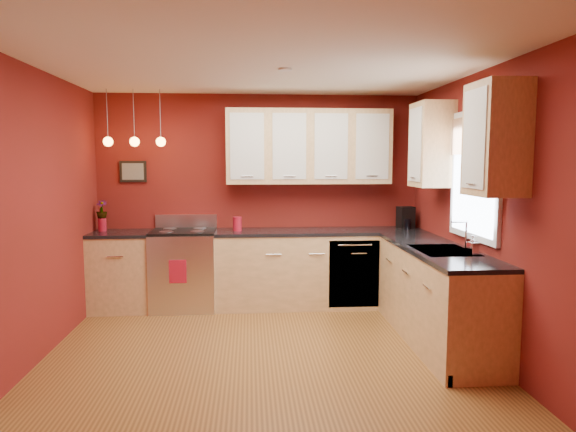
{
  "coord_description": "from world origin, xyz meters",
  "views": [
    {
      "loc": [
        -0.13,
        -4.36,
        1.78
      ],
      "look_at": [
        0.28,
        1.0,
        1.2
      ],
      "focal_mm": 32.0,
      "sensor_mm": 36.0,
      "label": 1
    }
  ],
  "objects": [
    {
      "name": "floor",
      "position": [
        0.0,
        0.0,
        0.0
      ],
      "size": [
        4.2,
        4.2,
        0.0
      ],
      "primitive_type": "plane",
      "color": "#915D2A",
      "rests_on": "ground"
    },
    {
      "name": "ceiling",
      "position": [
        0.0,
        0.0,
        2.6
      ],
      "size": [
        4.0,
        4.2,
        0.02
      ],
      "primitive_type": "cube",
      "color": "white",
      "rests_on": "wall_back"
    },
    {
      "name": "wall_back",
      "position": [
        0.0,
        2.1,
        1.3
      ],
      "size": [
        4.0,
        0.02,
        2.6
      ],
      "primitive_type": "cube",
      "color": "maroon",
      "rests_on": "floor"
    },
    {
      "name": "wall_front",
      "position": [
        0.0,
        -2.1,
        1.3
      ],
      "size": [
        4.0,
        0.02,
        2.6
      ],
      "primitive_type": "cube",
      "color": "maroon",
      "rests_on": "floor"
    },
    {
      "name": "wall_left",
      "position": [
        -2.0,
        0.0,
        1.3
      ],
      "size": [
        0.02,
        4.2,
        2.6
      ],
      "primitive_type": "cube",
      "color": "maroon",
      "rests_on": "floor"
    },
    {
      "name": "wall_right",
      "position": [
        2.0,
        0.0,
        1.3
      ],
      "size": [
        0.02,
        4.2,
        2.6
      ],
      "primitive_type": "cube",
      "color": "maroon",
      "rests_on": "floor"
    },
    {
      "name": "base_cabinets_back_left",
      "position": [
        -1.65,
        1.8,
        0.45
      ],
      "size": [
        0.7,
        0.6,
        0.9
      ],
      "primitive_type": "cube",
      "color": "#E9B67D",
      "rests_on": "floor"
    },
    {
      "name": "base_cabinets_back_right",
      "position": [
        0.73,
        1.8,
        0.45
      ],
      "size": [
        2.54,
        0.6,
        0.9
      ],
      "primitive_type": "cube",
      "color": "#E9B67D",
      "rests_on": "floor"
    },
    {
      "name": "base_cabinets_right",
      "position": [
        1.7,
        0.45,
        0.45
      ],
      "size": [
        0.6,
        2.1,
        0.9
      ],
      "primitive_type": "cube",
      "color": "#E9B67D",
      "rests_on": "floor"
    },
    {
      "name": "counter_back_left",
      "position": [
        -1.65,
        1.8,
        0.92
      ],
      "size": [
        0.7,
        0.62,
        0.04
      ],
      "primitive_type": "cube",
      "color": "black",
      "rests_on": "base_cabinets_back_left"
    },
    {
      "name": "counter_back_right",
      "position": [
        0.73,
        1.8,
        0.92
      ],
      "size": [
        2.54,
        0.62,
        0.04
      ],
      "primitive_type": "cube",
      "color": "black",
      "rests_on": "base_cabinets_back_right"
    },
    {
      "name": "counter_right",
      "position": [
        1.7,
        0.45,
        0.92
      ],
      "size": [
        0.62,
        2.1,
        0.04
      ],
      "primitive_type": "cube",
      "color": "black",
      "rests_on": "base_cabinets_right"
    },
    {
      "name": "gas_range",
      "position": [
        -0.92,
        1.8,
        0.48
      ],
      "size": [
        0.76,
        0.64,
        1.11
      ],
      "color": "silver",
      "rests_on": "floor"
    },
    {
      "name": "dishwasher_front",
      "position": [
        1.1,
        1.51,
        0.45
      ],
      "size": [
        0.6,
        0.02,
        0.8
      ],
      "primitive_type": "cube",
      "color": "silver",
      "rests_on": "base_cabinets_back_right"
    },
    {
      "name": "sink",
      "position": [
        1.7,
        0.3,
        0.92
      ],
      "size": [
        0.5,
        0.7,
        0.33
      ],
      "color": "gray",
      "rests_on": "counter_right"
    },
    {
      "name": "window",
      "position": [
        1.97,
        0.3,
        1.69
      ],
      "size": [
        0.06,
        1.02,
        1.22
      ],
      "color": "white",
      "rests_on": "wall_right"
    },
    {
      "name": "upper_cabinets_back",
      "position": [
        0.6,
        1.93,
        1.95
      ],
      "size": [
        2.0,
        0.35,
        0.9
      ],
      "primitive_type": "cube",
      "color": "#E9B67D",
      "rests_on": "wall_back"
    },
    {
      "name": "upper_cabinets_right",
      "position": [
        1.82,
        0.32,
        1.95
      ],
      "size": [
        0.35,
        1.95,
        0.9
      ],
      "primitive_type": "cube",
      "color": "#E9B67D",
      "rests_on": "wall_right"
    },
    {
      "name": "wall_picture",
      "position": [
        -1.55,
        2.08,
        1.65
      ],
      "size": [
        0.32,
        0.03,
        0.26
      ],
      "primitive_type": "cube",
      "color": "black",
      "rests_on": "wall_back"
    },
    {
      "name": "pendant_lights",
      "position": [
        -1.45,
        1.75,
        2.01
      ],
      "size": [
        0.71,
        0.11,
        0.66
      ],
      "color": "gray",
      "rests_on": "ceiling"
    },
    {
      "name": "red_canister",
      "position": [
        -0.27,
        1.78,
        1.03
      ],
      "size": [
        0.11,
        0.11,
        0.17
      ],
      "color": "#A31124",
      "rests_on": "counter_back_right"
    },
    {
      "name": "red_vase",
      "position": [
        -1.89,
        1.89,
        1.02
      ],
      "size": [
        0.1,
        0.1,
        0.16
      ],
      "primitive_type": "cylinder",
      "color": "#A31124",
      "rests_on": "counter_back_left"
    },
    {
      "name": "flowers",
      "position": [
        -1.89,
        1.89,
        1.19
      ],
      "size": [
        0.14,
        0.14,
        0.23
      ],
      "primitive_type": "imported",
      "rotation": [
        0.0,
        0.0,
        0.04
      ],
      "color": "#A31124",
      "rests_on": "red_vase"
    },
    {
      "name": "coffee_maker",
      "position": [
        1.81,
        1.85,
        1.07
      ],
      "size": [
        0.22,
        0.21,
        0.27
      ],
      "rotation": [
        0.0,
        0.0,
        0.2
      ],
      "color": "black",
      "rests_on": "counter_back_right"
    },
    {
      "name": "soap_pump",
      "position": [
        1.86,
        0.03,
        1.03
      ],
      "size": [
        0.1,
        0.1,
        0.18
      ],
      "primitive_type": "imported",
      "rotation": [
        0.0,
        0.0,
        0.34
      ],
      "color": "silver",
      "rests_on": "counter_right"
    },
    {
      "name": "dish_towel",
      "position": [
        -0.95,
        1.47,
        0.52
      ],
      "size": [
        0.2,
        0.01,
        0.27
      ],
      "primitive_type": "cube",
      "color": "#A31124",
      "rests_on": "gas_range"
    }
  ]
}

